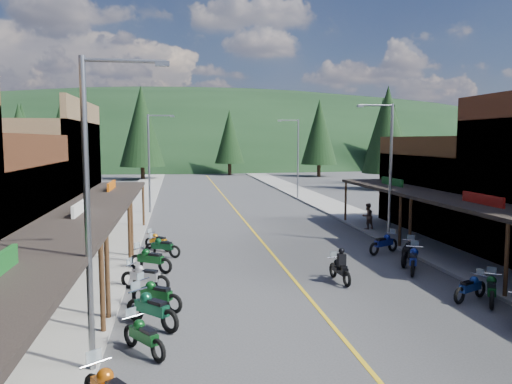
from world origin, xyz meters
name	(u,v)px	position (x,y,z in m)	size (l,w,h in m)	color
ground	(304,291)	(0.00, 0.00, 0.00)	(220.00, 220.00, 0.00)	#38383A
centerline	(240,216)	(0.00, 20.00, 0.01)	(0.15, 90.00, 0.01)	gold
sidewalk_west	(127,218)	(-8.70, 20.00, 0.07)	(3.40, 94.00, 0.15)	gray
sidewalk_east	(346,212)	(8.70, 20.00, 0.07)	(3.40, 94.00, 0.15)	gray
shop_west_3	(19,183)	(-13.78, 11.30, 3.52)	(10.90, 10.20, 8.20)	brown
shop_east_3	(464,193)	(13.75, 11.30, 2.53)	(10.90, 10.20, 6.20)	#4C2D16
streetlight_0	(93,202)	(-6.95, -6.00, 4.46)	(2.16, 0.18, 8.00)	gray
streetlight_1	(151,159)	(-6.95, 22.00, 4.46)	(2.16, 0.18, 8.00)	gray
streetlight_2	(388,167)	(6.95, 8.00, 4.46)	(2.16, 0.18, 8.00)	gray
streetlight_3	(297,155)	(6.95, 30.00, 4.46)	(2.16, 0.18, 8.00)	gray
ridge_hill	(193,159)	(0.00, 135.00, 0.00)	(310.00, 140.00, 60.00)	black
pine_1	(62,132)	(-24.00, 70.00, 7.24)	(5.88, 5.88, 12.50)	black
pine_2	(142,126)	(-10.00, 58.00, 7.99)	(6.72, 6.72, 14.00)	black
pine_3	(230,137)	(4.00, 66.00, 6.48)	(5.04, 5.04, 11.00)	black
pine_4	(319,132)	(18.00, 60.00, 7.24)	(5.88, 5.88, 12.50)	black
pine_5	(383,129)	(34.00, 72.00, 7.99)	(6.72, 6.72, 14.00)	black
pine_6	(464,137)	(46.00, 64.00, 6.48)	(5.04, 5.04, 11.00)	black
pine_7	(22,133)	(-32.00, 76.00, 7.24)	(5.88, 5.88, 12.50)	black
pine_8	(20,140)	(-22.00, 40.00, 5.98)	(4.48, 4.48, 10.00)	black
pine_9	(394,137)	(24.00, 45.00, 6.38)	(4.93, 4.93, 10.80)	black
pine_10	(75,134)	(-18.00, 50.00, 6.78)	(5.38, 5.38, 11.60)	black
pine_11	(387,130)	(20.00, 38.00, 7.19)	(5.82, 5.82, 12.40)	black
bike_west_5	(144,335)	(-5.88, -4.97, 0.57)	(0.67, 2.01, 1.15)	#0C3F17
bike_west_6	(152,307)	(-5.76, -2.93, 0.67)	(0.78, 2.33, 1.33)	#0E492F
bike_west_7	(156,293)	(-5.68, -1.31, 0.61)	(0.72, 2.15, 1.23)	#0E4619
bike_west_8	(145,275)	(-6.22, 1.10, 0.62)	(0.72, 2.16, 1.23)	#A1A1A6
bike_west_9	(151,258)	(-6.14, 3.93, 0.64)	(0.74, 2.23, 1.27)	#0C4018
bike_west_10	(162,246)	(-5.69, 6.82, 0.58)	(0.68, 2.03, 1.16)	#0C3E1E
bike_west_11	(158,240)	(-5.97, 8.39, 0.55)	(0.64, 1.93, 1.10)	#C6730E
bike_east_6	(491,288)	(6.42, -2.52, 0.59)	(0.69, 2.07, 1.18)	#0C4016
bike_east_7	(470,286)	(5.85, -2.09, 0.55)	(0.64, 1.91, 1.09)	navy
bike_east_8	(414,258)	(5.63, 1.99, 0.65)	(0.75, 2.26, 1.29)	navy
bike_east_9	(408,251)	(6.04, 3.45, 0.64)	(0.75, 2.25, 1.28)	black
bike_east_10	(384,242)	(5.82, 5.74, 0.61)	(0.71, 2.14, 1.22)	navy
rider_on_bike	(340,268)	(1.83, 1.01, 0.61)	(0.85, 2.06, 1.53)	black
pedestrian_east_b	(368,216)	(7.41, 12.07, 1.00)	(0.83, 0.48, 1.71)	brown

